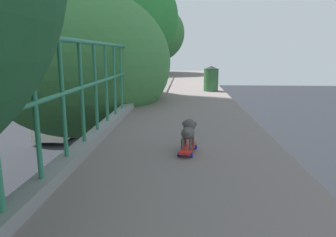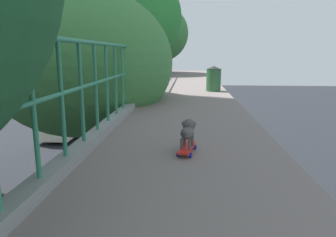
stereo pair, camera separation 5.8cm
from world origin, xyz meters
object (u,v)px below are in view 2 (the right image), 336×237
object	(u,v)px
city_bus	(77,108)
small_dog	(188,130)
toy_skateboard	(187,148)
litter_bin	(214,78)

from	to	relation	value
city_bus	small_dog	size ratio (longest dim) A/B	27.71
city_bus	toy_skateboard	distance (m)	23.75
small_dog	litter_bin	distance (m)	6.25
litter_bin	small_dog	bearing A→B (deg)	-97.02
small_dog	litter_bin	size ratio (longest dim) A/B	0.48
city_bus	litter_bin	world-z (taller)	litter_bin
city_bus	small_dog	xyz separation A→B (m)	(9.52, -21.46, 3.66)
toy_skateboard	small_dog	size ratio (longest dim) A/B	1.37
city_bus	toy_skateboard	world-z (taller)	toy_skateboard
toy_skateboard	litter_bin	size ratio (longest dim) A/B	0.66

